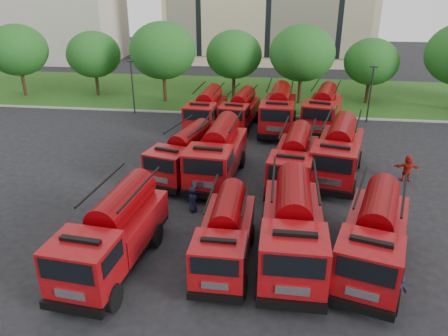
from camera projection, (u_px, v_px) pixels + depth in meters
The scene contains 30 objects.
ground at pixel (209, 204), 25.95m from camera, with size 140.00×140.00×0.00m, color black.
lawn at pixel (244, 93), 49.45m from camera, with size 70.00×16.00×0.12m, color #194312.
curb at pixel (237, 114), 42.12m from camera, with size 70.00×0.30×0.14m, color gray.
side_building at pixel (60, 26), 67.03m from camera, with size 18.00×12.00×10.00m, color #AFA89B.
tree_0 at pixel (17, 50), 46.46m from camera, with size 6.30×6.30×7.70m.
tree_1 at pixel (94, 54), 46.67m from camera, with size 5.71×5.71×6.98m.
tree_2 at pixel (163, 51), 44.09m from camera, with size 6.72×6.72×8.22m.
tree_3 at pixel (234, 55), 45.85m from camera, with size 5.88×5.88×7.19m.
tree_4 at pixel (302, 53), 43.50m from camera, with size 6.55×6.55×8.01m.
tree_5 at pixel (371, 62), 43.99m from camera, with size 5.46×5.46×6.68m.
lamp_post_0 at pixel (132, 84), 41.43m from camera, with size 0.60×0.25×5.11m.
lamp_post_1 at pixel (371, 91), 38.99m from camera, with size 0.60×0.25×5.11m.
fire_truck_0 at pixel (113, 233), 19.92m from camera, with size 3.49×7.93×3.50m.
fire_truck_1 at pixel (225, 234), 20.28m from camera, with size 2.52×6.66×3.01m.
fire_truck_2 at pixel (292, 227), 20.25m from camera, with size 3.04×8.05×3.64m.
fire_truck_3 at pixel (374, 236), 19.74m from camera, with size 4.60×7.96×3.44m.
fire_truck_4 at pixel (184, 154), 29.03m from camera, with size 4.06×7.28×3.15m.
fire_truck_5 at pixel (218, 153), 28.61m from camera, with size 3.41×8.12×3.61m.
fire_truck_6 at pixel (294, 160), 27.85m from camera, with size 3.54×7.61×3.34m.
fire_truck_7 at pixel (338, 151), 28.80m from camera, with size 4.40×8.32×3.61m.
fire_truck_8 at pixel (207, 110), 38.03m from camera, with size 3.06×7.32×3.25m.
fire_truck_9 at pixel (240, 110), 38.24m from camera, with size 3.30×7.00×3.06m.
fire_truck_10 at pixel (279, 110), 37.55m from camera, with size 3.27×8.00×3.57m.
fire_truck_11 at pixel (323, 109), 37.81m from camera, with size 4.19×8.02×3.48m.
firefighter_0 at pixel (328, 302), 18.28m from camera, with size 0.67×0.49×1.84m, color #9B140B.
firefighter_1 at pixel (291, 290), 19.01m from camera, with size 0.72×0.39×1.47m, color #9B140B.
firefighter_2 at pixel (392, 309), 17.90m from camera, with size 0.87×0.50×1.49m, color #9B140B.
firefighter_3 at pixel (393, 307), 18.04m from camera, with size 1.13×0.58×1.75m, color black.
firefighter_4 at pixel (193, 211), 25.23m from camera, with size 0.77×0.50×1.57m, color black.
firefighter_5 at pixel (405, 181), 28.93m from camera, with size 1.65×0.71×1.77m, color #9B140B.
Camera 1 is at (3.64, -22.49, 12.65)m, focal length 35.00 mm.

